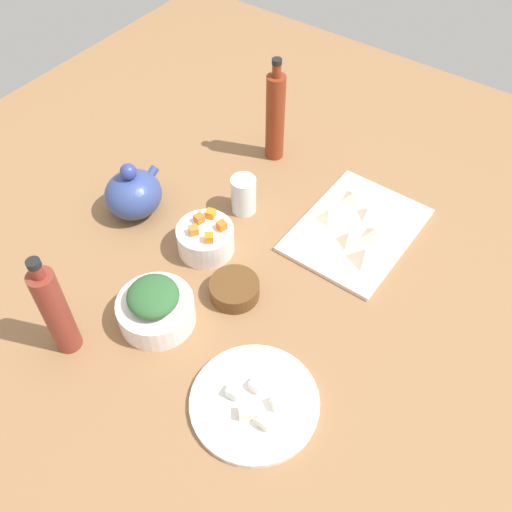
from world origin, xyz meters
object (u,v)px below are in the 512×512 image
cutting_board (356,230)px  bottle_0 (55,311)px  plate_tofu (255,402)px  bowl_carrots (206,239)px  bowl_greens (156,311)px  drinking_glass_0 (244,195)px  teapot (133,194)px  bottle_1 (275,116)px  bowl_small_side (235,289)px

cutting_board → bottle_0: (-57.47, 30.06, 10.28)cm
plate_tofu → bowl_carrots: bowl_carrots is taller
bowl_greens → cutting_board: bearing=-24.8°
bottle_0 → bowl_greens: bearing=-35.5°
drinking_glass_0 → teapot: bearing=126.8°
bowl_carrots → bottle_1: bearing=9.8°
plate_tofu → bowl_greens: bearing=82.2°
cutting_board → plate_tofu: size_ratio=1.36×
plate_tofu → bottle_0: bearing=106.1°
bowl_carrots → bottle_0: size_ratio=0.50×
bowl_greens → plate_tofu: bearing=-97.8°
bottle_0 → bottle_1: (68.66, -0.10, 0.98)cm
bottle_0 → bowl_carrots: bearing=-10.2°
bowl_carrots → cutting_board: bearing=-45.5°
bowl_small_side → bottle_0: bottle_0 is taller
bowl_carrots → bottle_0: (-33.90, 6.08, 7.68)cm
teapot → bottle_1: bearing=-22.4°
bowl_carrots → bottle_1: (34.76, 5.98, 8.65)cm
bowl_carrots → teapot: bearing=90.7°
bowl_small_side → teapot: bearing=79.5°
bowl_carrots → drinking_glass_0: bearing=2.4°
bottle_0 → drinking_glass_0: bearing=-6.4°
bowl_carrots → drinking_glass_0: drinking_glass_0 is taller
cutting_board → bowl_small_side: bearing=159.1°
bowl_greens → teapot: (19.71, 24.24, 2.63)cm
bowl_small_side → drinking_glass_0: bearing=32.1°
bowl_small_side → bottle_0: size_ratio=0.42×
bowl_carrots → drinking_glass_0: size_ratio=1.34×
cutting_board → teapot: size_ratio=2.11×
bottle_1 → teapot: bearing=157.6°
plate_tofu → bowl_greens: (3.58, 25.97, 2.20)cm
bowl_greens → bowl_small_side: size_ratio=1.48×
drinking_glass_0 → bowl_carrots: bearing=-177.6°
teapot → drinking_glass_0: bearing=-53.2°
bowl_carrots → bowl_greens: bearing=-169.0°
bowl_small_side → drinking_glass_0: size_ratio=1.11×
cutting_board → teapot: bearing=118.2°
teapot → plate_tofu: bearing=-114.9°
teapot → drinking_glass_0: size_ratio=1.62×
plate_tofu → bowl_greens: 26.31cm
bottle_1 → drinking_glass_0: bearing=-165.1°
plate_tofu → bowl_carrots: bearing=51.7°
cutting_board → bottle_0: 65.67cm
plate_tofu → bowl_small_side: 24.40cm
bowl_greens → bowl_carrots: size_ratio=1.23×
bottle_1 → plate_tofu: bearing=-148.4°
bowl_small_side → plate_tofu: bearing=-134.8°
plate_tofu → bottle_0: bottle_0 is taller
cutting_board → drinking_glass_0: bearing=110.1°
cutting_board → bowl_carrots: (-23.58, 23.99, 2.61)cm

